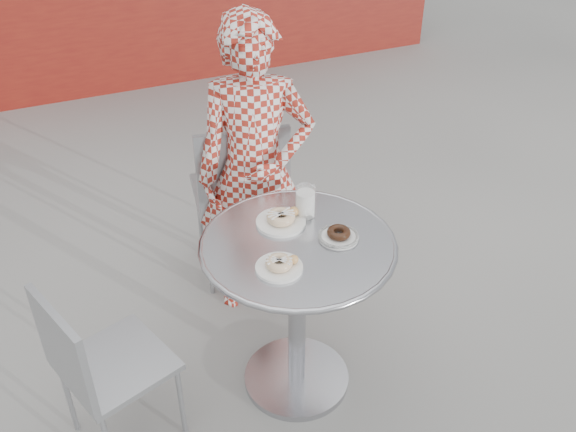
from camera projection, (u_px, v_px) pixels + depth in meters
name	position (u px, v px, depth m)	size (l,w,h in m)	color
ground	(293.00, 381.00, 2.97)	(60.00, 60.00, 0.00)	#9E9C97
bistro_table	(297.00, 280.00, 2.63)	(0.79, 0.79, 0.80)	silver
chair_far	(240.00, 224.00, 3.49)	(0.52, 0.53, 0.96)	#9FA2A7
chair_left	(120.00, 393.00, 2.60)	(0.49, 0.49, 0.81)	#9FA2A7
seated_person	(256.00, 173.00, 3.03)	(0.56, 0.37, 1.53)	maroon
plate_far	(282.00, 219.00, 2.62)	(0.21, 0.21, 0.05)	white
plate_near	(280.00, 265.00, 2.38)	(0.18, 0.18, 0.05)	white
plate_checker	(339.00, 235.00, 2.54)	(0.16, 0.16, 0.04)	white
milk_cup	(305.00, 203.00, 2.64)	(0.09, 0.09, 0.14)	white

